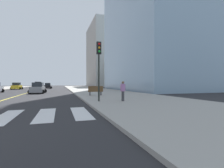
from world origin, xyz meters
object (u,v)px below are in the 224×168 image
at_px(car_white_second, 38,85).
at_px(traffic_light_near_corner, 99,60).
at_px(car_black_fourth, 48,86).
at_px(pedestrian_waiting_east, 123,90).
at_px(car_gray_nearest, 38,88).
at_px(car_yellow_third, 17,86).
at_px(park_bench, 95,91).

height_order(car_white_second, traffic_light_near_corner, traffic_light_near_corner).
relative_size(car_black_fourth, pedestrian_waiting_east, 2.25).
bearing_deg(traffic_light_near_corner, car_gray_nearest, -66.97).
relative_size(car_black_fourth, traffic_light_near_corner, 0.76).
distance_m(car_gray_nearest, car_yellow_third, 20.27).
bearing_deg(car_yellow_third, park_bench, -61.67).
relative_size(car_white_second, pedestrian_waiting_east, 2.80).
distance_m(car_gray_nearest, park_bench, 11.40).
relative_size(car_gray_nearest, park_bench, 2.16).
height_order(traffic_light_near_corner, park_bench, traffic_light_near_corner).
bearing_deg(car_gray_nearest, car_yellow_third, -66.65).
xyz_separation_m(car_white_second, car_yellow_third, (-3.81, -10.84, -0.14)).
xyz_separation_m(car_white_second, pedestrian_waiting_east, (11.72, -45.25, 0.10)).
height_order(car_black_fourth, park_bench, car_black_fourth).
relative_size(car_black_fourth, park_bench, 2.03).
distance_m(car_gray_nearest, car_white_second, 29.98).
bearing_deg(car_gray_nearest, park_bench, 133.37).
bearing_deg(car_yellow_third, car_black_fourth, 28.56).
xyz_separation_m(park_bench, pedestrian_waiting_east, (0.88, -6.83, 0.37)).
height_order(car_yellow_third, traffic_light_near_corner, traffic_light_near_corner).
relative_size(traffic_light_near_corner, pedestrian_waiting_east, 2.95).
relative_size(car_yellow_third, park_bench, 2.16).
bearing_deg(car_gray_nearest, car_white_second, -80.97).
bearing_deg(pedestrian_waiting_east, car_yellow_third, 30.38).
bearing_deg(traffic_light_near_corner, pedestrian_waiting_east, 167.45).
bearing_deg(car_white_second, park_bench, -74.09).
xyz_separation_m(car_white_second, car_black_fourth, (3.35, -7.00, -0.19)).
xyz_separation_m(traffic_light_near_corner, park_bench, (1.07, 6.40, -2.88)).
distance_m(car_black_fourth, traffic_light_near_corner, 38.46).
height_order(car_white_second, pedestrian_waiting_east, car_white_second).
bearing_deg(car_black_fourth, car_white_second, -64.40).
bearing_deg(car_gray_nearest, traffic_light_near_corner, 115.58).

